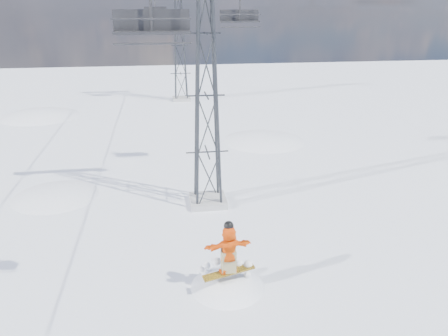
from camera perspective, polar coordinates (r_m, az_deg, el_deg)
The scene contains 8 objects.
ground at distance 15.29m, azimuth -1.79°, elevation -17.72°, with size 120.00×120.00×0.00m, color white.
snow_terrain at distance 38.41m, azimuth -12.54°, elevation -9.54°, with size 39.00×37.00×22.00m.
lift_tower_near at distance 20.40m, azimuth -2.31°, elevation 9.36°, with size 5.20×1.80×11.43m.
lift_tower_far at distance 45.11m, azimuth -5.81°, elevation 15.61°, with size 5.20×1.80×11.43m.
snowboarder_jump at distance 17.19m, azimuth 0.43°, elevation -19.59°, with size 4.40×4.40×6.71m.
lift_chair_near at distance 10.93m, azimuth -9.42°, elevation 18.07°, with size 1.81×0.52×2.25m.
lift_chair_mid at distance 24.09m, azimuth 2.06°, elevation 19.09°, with size 2.07×0.60×2.57m.
lift_chair_far at distance 44.47m, azimuth -8.95°, elevation 19.62°, with size 2.13×0.61×2.64m.
Camera 1 is at (-1.27, -11.88, 9.54)m, focal length 35.00 mm.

